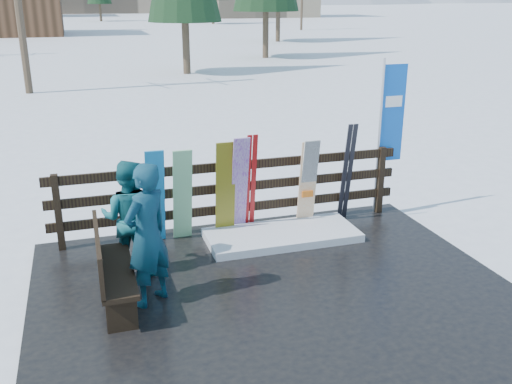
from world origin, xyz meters
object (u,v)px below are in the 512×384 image
object	(u,v)px
snowboard_3	(240,186)
rental_flag	(389,119)
snowboard_4	(308,183)
snowboard_5	(308,184)
person_front	(147,235)
bench	(109,267)
snowboard_2	(225,189)
snowboard_0	(155,197)
snowboard_1	(183,195)
person_back	(129,217)

from	to	relation	value
snowboard_3	rental_flag	world-z (taller)	rental_flag
snowboard_4	snowboard_5	bearing A→B (deg)	180.00
snowboard_5	person_front	xyz separation A→B (m)	(-2.72, -1.70, 0.17)
rental_flag	person_front	world-z (taller)	rental_flag
bench	snowboard_2	bearing A→B (deg)	41.89
bench	person_front	xyz separation A→B (m)	(0.46, -0.05, 0.37)
snowboard_0	rental_flag	distance (m)	4.04
snowboard_0	snowboard_1	world-z (taller)	snowboard_0
person_back	snowboard_5	bearing A→B (deg)	-144.66
bench	snowboard_1	size ratio (longest dim) A/B	1.01
snowboard_0	bench	bearing A→B (deg)	-115.32
person_front	person_back	xyz separation A→B (m)	(-0.13, 0.89, -0.10)
snowboard_0	person_front	xyz separation A→B (m)	(-0.32, -1.70, 0.14)
snowboard_3	bench	bearing A→B (deg)	-141.37
snowboard_5	snowboard_3	bearing A→B (deg)	180.00
snowboard_0	snowboard_3	world-z (taller)	snowboard_3
snowboard_1	rental_flag	distance (m)	3.65
snowboard_3	snowboard_1	bearing A→B (deg)	-180.00
snowboard_1	person_back	bearing A→B (deg)	-136.75
person_back	snowboard_2	bearing A→B (deg)	-132.37
snowboard_5	person_back	distance (m)	2.96
bench	snowboard_4	world-z (taller)	snowboard_4
snowboard_0	person_front	size ratio (longest dim) A/B	0.86
snowboard_2	snowboard_4	xyz separation A→B (m)	(1.36, 0.00, -0.03)
snowboard_1	snowboard_4	xyz separation A→B (m)	(2.01, 0.00, -0.01)
bench	snowboard_4	size ratio (longest dim) A/B	1.03
snowboard_2	snowboard_4	bearing A→B (deg)	0.00
snowboard_0	snowboard_4	distance (m)	2.41
snowboard_4	person_back	size ratio (longest dim) A/B	0.94
snowboard_5	bench	bearing A→B (deg)	-152.63
person_front	bench	bearing A→B (deg)	-43.64
snowboard_1	snowboard_3	size ratio (longest dim) A/B	0.93
rental_flag	snowboard_0	bearing A→B (deg)	-176.08
rental_flag	snowboard_2	bearing A→B (deg)	-174.65
rental_flag	person_back	world-z (taller)	rental_flag
person_back	snowboard_3	bearing A→B (deg)	-135.53
snowboard_4	person_front	distance (m)	3.22
snowboard_5	rental_flag	xyz separation A→B (m)	(1.54, 0.27, 0.89)
person_front	person_back	size ratio (longest dim) A/B	1.13
bench	snowboard_3	bearing A→B (deg)	38.63
snowboard_1	snowboard_3	world-z (taller)	snowboard_3
snowboard_0	person_back	bearing A→B (deg)	-119.37
snowboard_2	person_back	size ratio (longest dim) A/B	0.98
snowboard_0	snowboard_5	distance (m)	2.40
snowboard_2	bench	bearing A→B (deg)	-138.11
snowboard_4	rental_flag	size ratio (longest dim) A/B	0.56
person_back	snowboard_1	bearing A→B (deg)	-117.09
person_back	rental_flag	bearing A→B (deg)	-146.63
snowboard_1	snowboard_3	distance (m)	0.88
snowboard_3	snowboard_2	bearing A→B (deg)	-180.00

